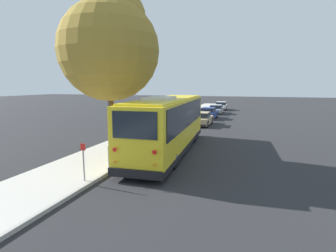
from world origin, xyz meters
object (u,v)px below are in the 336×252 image
(parked_sedan_tan, at_px, (202,119))
(sign_post_near, at_px, (84,162))
(parked_sedan_blue, at_px, (208,113))
(parked_sedan_white, at_px, (221,106))
(sign_post_far, at_px, (109,157))
(street_tree, at_px, (110,44))
(parked_sedan_silver, at_px, (216,110))
(shuttle_bus, at_px, (169,122))

(parked_sedan_tan, xyz_separation_m, sign_post_near, (-17.25, 1.62, 0.34))
(parked_sedan_tan, relative_size, parked_sedan_blue, 1.01)
(parked_sedan_tan, relative_size, parked_sedan_white, 1.01)
(sign_post_far, bearing_deg, street_tree, 24.52)
(street_tree, bearing_deg, parked_sedan_tan, -12.11)
(parked_sedan_silver, relative_size, street_tree, 0.49)
(parked_sedan_silver, height_order, parked_sedan_white, parked_sedan_white)
(parked_sedan_tan, height_order, parked_sedan_blue, parked_sedan_blue)
(shuttle_bus, height_order, parked_sedan_blue, shuttle_bus)
(sign_post_far, bearing_deg, parked_sedan_silver, -3.44)
(parked_sedan_tan, height_order, parked_sedan_white, parked_sedan_tan)
(shuttle_bus, relative_size, parked_sedan_silver, 2.51)
(parked_sedan_white, height_order, street_tree, street_tree)
(parked_sedan_white, xyz_separation_m, street_tree, (-30.08, 2.70, 5.62))
(shuttle_bus, distance_m, parked_sedan_blue, 16.61)
(parked_sedan_tan, bearing_deg, sign_post_near, 175.20)
(sign_post_near, bearing_deg, shuttle_bus, -15.54)
(street_tree, distance_m, sign_post_near, 6.98)
(street_tree, bearing_deg, parked_sedan_blue, -7.94)
(parked_sedan_blue, xyz_separation_m, parked_sedan_silver, (5.76, -0.18, -0.04))
(parked_sedan_tan, distance_m, parked_sedan_white, 17.24)
(parked_sedan_silver, relative_size, parked_sedan_white, 1.06)
(street_tree, bearing_deg, sign_post_near, -165.58)
(street_tree, bearing_deg, parked_sedan_silver, -6.48)
(shuttle_bus, bearing_deg, parked_sedan_blue, -2.26)
(parked_sedan_tan, bearing_deg, sign_post_far, 174.53)
(parked_sedan_white, distance_m, sign_post_far, 32.60)
(sign_post_far, bearing_deg, shuttle_bus, -22.13)
(parked_sedan_blue, height_order, sign_post_far, parked_sedan_blue)
(sign_post_near, bearing_deg, parked_sedan_silver, -3.21)
(shuttle_bus, height_order, parked_sedan_white, shuttle_bus)
(parked_sedan_silver, height_order, sign_post_far, parked_sedan_silver)
(street_tree, xyz_separation_m, sign_post_far, (-2.49, -1.13, -5.58))
(shuttle_bus, distance_m, street_tree, 5.49)
(sign_post_near, xyz_separation_m, sign_post_far, (1.93, 0.00, -0.30))
(shuttle_bus, distance_m, parked_sedan_silver, 22.36)
(parked_sedan_tan, relative_size, street_tree, 0.46)
(sign_post_far, bearing_deg, parked_sedan_white, -2.76)
(sign_post_far, bearing_deg, parked_sedan_blue, -3.89)
(parked_sedan_tan, height_order, street_tree, street_tree)
(sign_post_near, bearing_deg, parked_sedan_blue, -3.56)
(parked_sedan_blue, xyz_separation_m, parked_sedan_white, (11.84, -0.16, -0.01))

